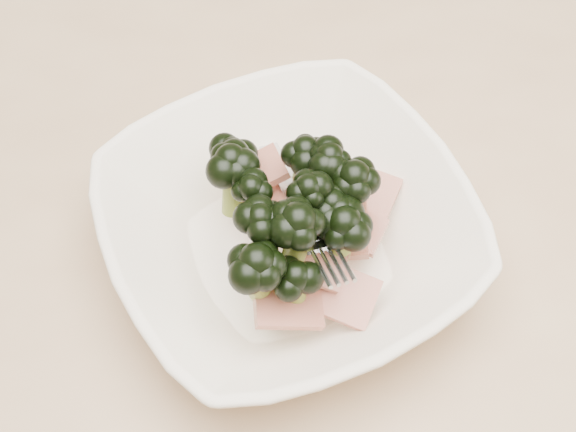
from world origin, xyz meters
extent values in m
cube|color=tan|center=(0.00, 0.00, 0.73)|extent=(1.20, 0.80, 0.04)
imported|color=white|center=(-0.04, 0.04, 0.78)|extent=(0.32, 0.32, 0.06)
cylinder|color=olive|center=(-0.07, 0.04, 0.82)|extent=(0.02, 0.02, 0.04)
ellipsoid|color=black|center=(-0.07, 0.04, 0.84)|extent=(0.03, 0.03, 0.02)
cylinder|color=olive|center=(-0.08, 0.09, 0.79)|extent=(0.02, 0.02, 0.04)
ellipsoid|color=black|center=(-0.08, 0.09, 0.81)|extent=(0.03, 0.03, 0.02)
cylinder|color=olive|center=(-0.06, 0.02, 0.81)|extent=(0.01, 0.02, 0.03)
ellipsoid|color=black|center=(-0.06, 0.02, 0.83)|extent=(0.03, 0.03, 0.02)
cylinder|color=olive|center=(-0.05, -0.02, 0.79)|extent=(0.02, 0.01, 0.04)
ellipsoid|color=black|center=(-0.05, -0.02, 0.82)|extent=(0.03, 0.03, 0.03)
cylinder|color=olive|center=(-0.03, 0.07, 0.81)|extent=(0.02, 0.02, 0.04)
ellipsoid|color=black|center=(-0.03, 0.07, 0.83)|extent=(0.03, 0.03, 0.03)
cylinder|color=olive|center=(-0.03, 0.03, 0.82)|extent=(0.02, 0.01, 0.03)
ellipsoid|color=black|center=(-0.03, 0.03, 0.84)|extent=(0.03, 0.03, 0.02)
cylinder|color=olive|center=(-0.01, 0.05, 0.81)|extent=(0.01, 0.01, 0.03)
ellipsoid|color=black|center=(-0.01, 0.05, 0.83)|extent=(0.03, 0.03, 0.02)
cylinder|color=olive|center=(-0.01, 0.01, 0.81)|extent=(0.02, 0.02, 0.04)
ellipsoid|color=black|center=(-0.01, 0.01, 0.83)|extent=(0.04, 0.04, 0.03)
cylinder|color=olive|center=(-0.07, 0.01, 0.82)|extent=(0.02, 0.02, 0.04)
ellipsoid|color=black|center=(-0.07, 0.01, 0.84)|extent=(0.03, 0.03, 0.03)
cylinder|color=olive|center=(-0.02, 0.03, 0.81)|extent=(0.02, 0.02, 0.03)
ellipsoid|color=black|center=(-0.02, 0.03, 0.83)|extent=(0.03, 0.03, 0.03)
cylinder|color=olive|center=(-0.07, -0.01, 0.80)|extent=(0.02, 0.03, 0.06)
ellipsoid|color=black|center=(-0.07, -0.01, 0.84)|extent=(0.04, 0.04, 0.03)
cylinder|color=olive|center=(-0.04, 0.01, 0.82)|extent=(0.03, 0.02, 0.04)
ellipsoid|color=black|center=(-0.04, 0.01, 0.85)|extent=(0.04, 0.04, 0.03)
cylinder|color=olive|center=(-0.02, 0.06, 0.81)|extent=(0.01, 0.01, 0.04)
ellipsoid|color=black|center=(-0.02, 0.06, 0.84)|extent=(0.03, 0.03, 0.03)
cylinder|color=olive|center=(-0.08, 0.06, 0.81)|extent=(0.02, 0.03, 0.05)
ellipsoid|color=black|center=(-0.08, 0.06, 0.84)|extent=(0.04, 0.04, 0.03)
cylinder|color=olive|center=(0.00, 0.04, 0.81)|extent=(0.02, 0.03, 0.04)
ellipsoid|color=black|center=(0.00, 0.04, 0.84)|extent=(0.04, 0.04, 0.03)
cylinder|color=olive|center=(-0.08, 0.08, 0.80)|extent=(0.02, 0.02, 0.04)
ellipsoid|color=black|center=(-0.08, 0.08, 0.82)|extent=(0.03, 0.03, 0.03)
cube|color=maroon|center=(-0.05, -0.02, 0.79)|extent=(0.05, 0.04, 0.02)
cube|color=maroon|center=(-0.03, 0.01, 0.80)|extent=(0.05, 0.06, 0.03)
cube|color=maroon|center=(0.00, 0.04, 0.78)|extent=(0.05, 0.05, 0.01)
cube|color=maroon|center=(-0.01, 0.03, 0.79)|extent=(0.04, 0.05, 0.02)
cube|color=maroon|center=(-0.02, -0.01, 0.79)|extent=(0.06, 0.06, 0.02)
cube|color=maroon|center=(0.02, 0.06, 0.78)|extent=(0.05, 0.05, 0.01)
cube|color=maroon|center=(-0.06, 0.07, 0.78)|extent=(0.06, 0.05, 0.02)
cube|color=maroon|center=(-0.06, 0.08, 0.80)|extent=(0.05, 0.04, 0.02)
camera|label=1|loc=(-0.08, -0.26, 1.26)|focal=50.00mm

